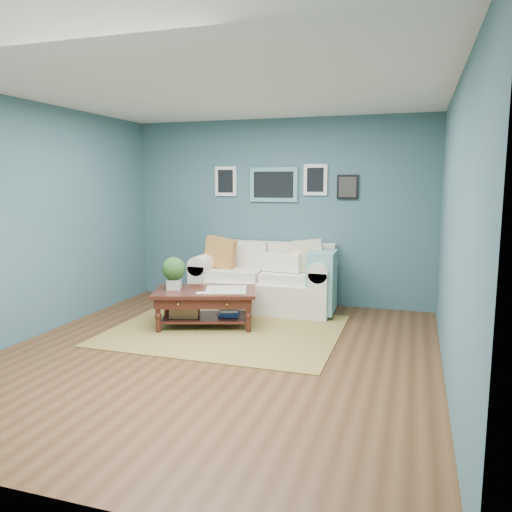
% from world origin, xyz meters
% --- Properties ---
extents(room_shell, '(5.00, 5.02, 2.70)m').
position_xyz_m(room_shell, '(0.00, 0.06, 1.36)').
color(room_shell, brown).
rests_on(room_shell, ground).
extents(area_rug, '(2.71, 2.16, 0.01)m').
position_xyz_m(area_rug, '(-0.21, 0.83, 0.01)').
color(area_rug, brown).
rests_on(area_rug, ground).
extents(loveseat, '(2.00, 0.91, 1.03)m').
position_xyz_m(loveseat, '(0.01, 2.03, 0.42)').
color(loveseat, beige).
rests_on(loveseat, ground).
extents(coffee_table, '(1.40, 1.07, 0.87)m').
position_xyz_m(coffee_table, '(-0.58, 0.92, 0.39)').
color(coffee_table, black).
rests_on(coffee_table, ground).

